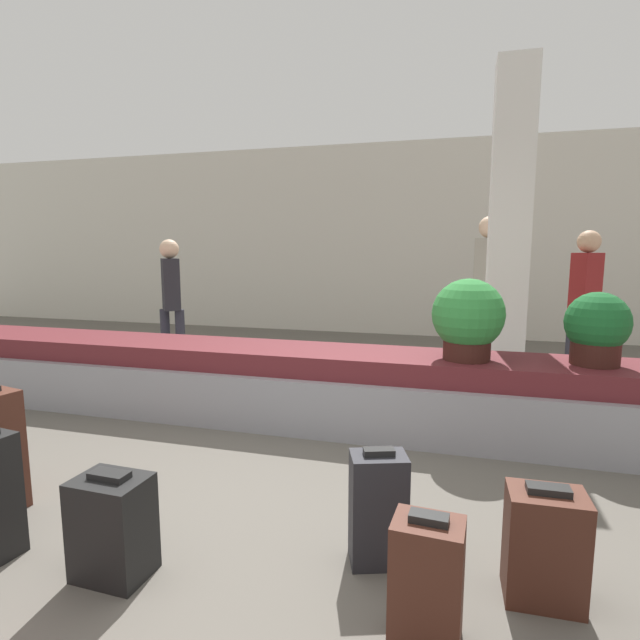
{
  "coord_description": "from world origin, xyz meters",
  "views": [
    {
      "loc": [
        1.11,
        -2.17,
        1.47
      ],
      "look_at": [
        0.0,
        1.78,
        0.88
      ],
      "focal_mm": 28.0,
      "sensor_mm": 36.0,
      "label": 1
    }
  ],
  "objects_px": {
    "pillar": "(509,234)",
    "traveler_2": "(585,295)",
    "potted_plant_0": "(597,328)",
    "suitcase_8": "(427,582)",
    "potted_plant_1": "(468,319)",
    "traveler_1": "(171,295)",
    "suitcase_5": "(113,527)",
    "traveler_0": "(488,277)",
    "suitcase_6": "(545,546)",
    "suitcase_2": "(378,508)"
  },
  "relations": [
    {
      "from": "potted_plant_0",
      "to": "suitcase_5",
      "type": "bearing_deg",
      "value": -137.56
    },
    {
      "from": "traveler_1",
      "to": "traveler_2",
      "type": "xyz_separation_m",
      "value": [
        4.52,
        0.65,
        0.06
      ]
    },
    {
      "from": "suitcase_8",
      "to": "potted_plant_1",
      "type": "relative_size",
      "value": 0.83
    },
    {
      "from": "traveler_1",
      "to": "pillar",
      "type": "bearing_deg",
      "value": -127.52
    },
    {
      "from": "pillar",
      "to": "traveler_0",
      "type": "height_order",
      "value": "pillar"
    },
    {
      "from": "suitcase_6",
      "to": "traveler_1",
      "type": "distance_m",
      "value": 4.78
    },
    {
      "from": "traveler_2",
      "to": "pillar",
      "type": "bearing_deg",
      "value": 168.48
    },
    {
      "from": "suitcase_6",
      "to": "traveler_1",
      "type": "xyz_separation_m",
      "value": [
        -3.63,
        3.03,
        0.68
      ]
    },
    {
      "from": "suitcase_5",
      "to": "potted_plant_0",
      "type": "height_order",
      "value": "potted_plant_0"
    },
    {
      "from": "suitcase_8",
      "to": "traveler_0",
      "type": "distance_m",
      "value": 4.7
    },
    {
      "from": "suitcase_2",
      "to": "traveler_0",
      "type": "xyz_separation_m",
      "value": [
        0.65,
        4.16,
        0.86
      ]
    },
    {
      "from": "suitcase_2",
      "to": "suitcase_5",
      "type": "xyz_separation_m",
      "value": [
        -1.13,
        -0.42,
        -0.03
      ]
    },
    {
      "from": "suitcase_6",
      "to": "potted_plant_0",
      "type": "xyz_separation_m",
      "value": [
        0.59,
        1.87,
        0.65
      ]
    },
    {
      "from": "traveler_0",
      "to": "potted_plant_1",
      "type": "bearing_deg",
      "value": 31.09
    },
    {
      "from": "suitcase_5",
      "to": "potted_plant_0",
      "type": "relative_size",
      "value": 0.92
    },
    {
      "from": "suitcase_6",
      "to": "potted_plant_1",
      "type": "height_order",
      "value": "potted_plant_1"
    },
    {
      "from": "potted_plant_1",
      "to": "traveler_1",
      "type": "height_order",
      "value": "traveler_1"
    },
    {
      "from": "suitcase_2",
      "to": "suitcase_8",
      "type": "bearing_deg",
      "value": -79.07
    },
    {
      "from": "suitcase_2",
      "to": "traveler_1",
      "type": "xyz_separation_m",
      "value": [
        -2.92,
        2.97,
        0.66
      ]
    },
    {
      "from": "traveler_0",
      "to": "traveler_2",
      "type": "distance_m",
      "value": 1.11
    },
    {
      "from": "suitcase_2",
      "to": "potted_plant_1",
      "type": "height_order",
      "value": "potted_plant_1"
    },
    {
      "from": "suitcase_5",
      "to": "suitcase_8",
      "type": "xyz_separation_m",
      "value": [
        1.38,
        -0.02,
        0.01
      ]
    },
    {
      "from": "pillar",
      "to": "potted_plant_1",
      "type": "xyz_separation_m",
      "value": [
        -0.37,
        -1.28,
        -0.66
      ]
    },
    {
      "from": "suitcase_6",
      "to": "suitcase_8",
      "type": "height_order",
      "value": "suitcase_8"
    },
    {
      "from": "suitcase_6",
      "to": "potted_plant_0",
      "type": "relative_size",
      "value": 0.95
    },
    {
      "from": "pillar",
      "to": "traveler_1",
      "type": "distance_m",
      "value": 3.75
    },
    {
      "from": "traveler_1",
      "to": "traveler_2",
      "type": "relative_size",
      "value": 0.95
    },
    {
      "from": "suitcase_8",
      "to": "potted_plant_1",
      "type": "height_order",
      "value": "potted_plant_1"
    },
    {
      "from": "potted_plant_0",
      "to": "traveler_0",
      "type": "relative_size",
      "value": 0.29
    },
    {
      "from": "potted_plant_0",
      "to": "suitcase_8",
      "type": "bearing_deg",
      "value": -115.0
    },
    {
      "from": "pillar",
      "to": "suitcase_5",
      "type": "distance_m",
      "value": 4.14
    },
    {
      "from": "traveler_0",
      "to": "traveler_2",
      "type": "height_order",
      "value": "traveler_0"
    },
    {
      "from": "suitcase_6",
      "to": "traveler_0",
      "type": "relative_size",
      "value": 0.27
    },
    {
      "from": "suitcase_6",
      "to": "potted_plant_0",
      "type": "distance_m",
      "value": 2.06
    },
    {
      "from": "traveler_0",
      "to": "traveler_1",
      "type": "distance_m",
      "value": 3.77
    },
    {
      "from": "suitcase_2",
      "to": "potted_plant_1",
      "type": "xyz_separation_m",
      "value": [
        0.4,
        1.73,
        0.67
      ]
    },
    {
      "from": "potted_plant_1",
      "to": "traveler_1",
      "type": "xyz_separation_m",
      "value": [
        -3.32,
        1.24,
        -0.02
      ]
    },
    {
      "from": "pillar",
      "to": "suitcase_5",
      "type": "relative_size",
      "value": 6.51
    },
    {
      "from": "suitcase_2",
      "to": "suitcase_8",
      "type": "xyz_separation_m",
      "value": [
        0.25,
        -0.44,
        -0.02
      ]
    },
    {
      "from": "pillar",
      "to": "traveler_2",
      "type": "relative_size",
      "value": 1.94
    },
    {
      "from": "suitcase_6",
      "to": "traveler_2",
      "type": "relative_size",
      "value": 0.31
    },
    {
      "from": "pillar",
      "to": "suitcase_8",
      "type": "bearing_deg",
      "value": -98.47
    },
    {
      "from": "pillar",
      "to": "traveler_2",
      "type": "bearing_deg",
      "value": 35.88
    },
    {
      "from": "traveler_0",
      "to": "traveler_1",
      "type": "bearing_deg",
      "value": -34.56
    },
    {
      "from": "pillar",
      "to": "suitcase_5",
      "type": "height_order",
      "value": "pillar"
    },
    {
      "from": "suitcase_2",
      "to": "suitcase_5",
      "type": "distance_m",
      "value": 1.2
    },
    {
      "from": "suitcase_6",
      "to": "traveler_2",
      "type": "height_order",
      "value": "traveler_2"
    },
    {
      "from": "traveler_0",
      "to": "suitcase_5",
      "type": "bearing_deg",
      "value": 15.74
    },
    {
      "from": "suitcase_8",
      "to": "potted_plant_0",
      "type": "bearing_deg",
      "value": 69.02
    },
    {
      "from": "pillar",
      "to": "potted_plant_1",
      "type": "bearing_deg",
      "value": -106.01
    }
  ]
}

